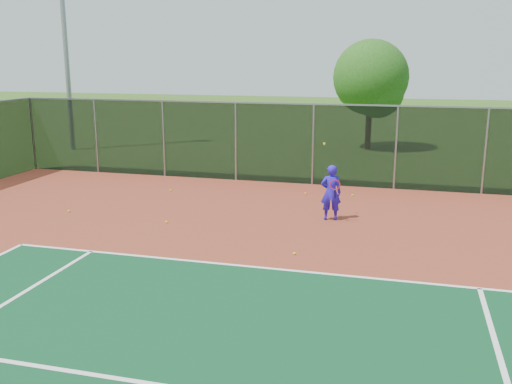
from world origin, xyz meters
TOP-DOWN VIEW (x-y plane):
  - ground at (0.00, 0.00)m, footprint 120.00×120.00m
  - court_apron at (0.00, 2.00)m, footprint 30.00×20.00m
  - fence_back at (0.00, 12.00)m, footprint 30.00×0.06m
  - tennis_player at (-1.69, 7.37)m, footprint 0.65×0.66m
  - practice_ball_0 at (-1.34, 10.48)m, footprint 0.07×0.07m
  - practice_ball_1 at (-7.70, 9.54)m, footprint 0.07×0.07m
  - practice_ball_2 at (-2.95, 10.30)m, footprint 0.07×0.07m
  - practice_ball_3 at (-2.11, 4.07)m, footprint 0.07×0.07m
  - practice_ball_4 at (-9.62, 6.11)m, footprint 0.07×0.07m
  - practice_ball_5 at (-6.21, 5.78)m, footprint 0.07×0.07m
  - floodlight_nw at (-16.39, 17.08)m, footprint 0.90×0.40m
  - tree_back_left at (-1.50, 21.04)m, footprint 3.81×3.81m

SIDE VIEW (x-z plane):
  - ground at x=0.00m, z-range 0.00..0.00m
  - court_apron at x=0.00m, z-range 0.00..0.02m
  - practice_ball_0 at x=-1.34m, z-range 0.02..0.09m
  - practice_ball_1 at x=-7.70m, z-range 0.02..0.09m
  - practice_ball_2 at x=-2.95m, z-range 0.02..0.09m
  - practice_ball_3 at x=-2.11m, z-range 0.02..0.09m
  - practice_ball_4 at x=-9.62m, z-range 0.02..0.09m
  - practice_ball_5 at x=-6.21m, z-range 0.02..0.09m
  - tennis_player at x=-1.69m, z-range -0.29..1.98m
  - fence_back at x=0.00m, z-range 0.05..3.08m
  - tree_back_left at x=-1.50m, z-range 0.71..6.31m
  - floodlight_nw at x=-16.39m, z-range 0.78..13.71m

